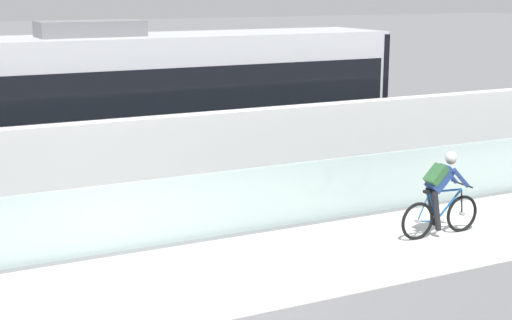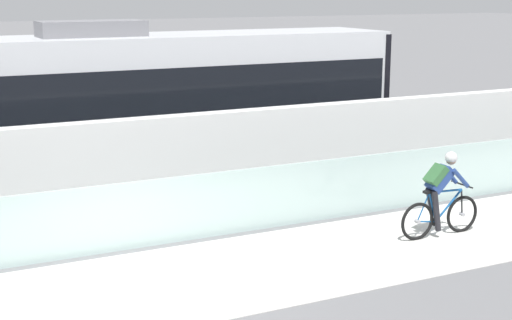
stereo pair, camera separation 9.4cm
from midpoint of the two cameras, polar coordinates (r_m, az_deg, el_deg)
The scene contains 8 objects.
ground_plane at distance 11.87m, azimuth -8.63°, elevation -9.68°, with size 200.00×200.00×0.00m, color slate.
bike_path_deck at distance 11.87m, azimuth -8.63°, elevation -9.65°, with size 32.00×3.20×0.01m, color silver.
glass_parapet at distance 13.34m, azimuth -11.17°, elevation -4.42°, with size 32.00×0.05×1.23m, color #ADC6C1.
concrete_barrier_wall at distance 14.92m, azimuth -13.08°, elevation -1.06°, with size 32.00×0.36×2.03m, color silver.
tram_rail_near at distance 17.52m, azimuth -14.82°, elevation -2.49°, with size 32.00×0.08×0.01m, color #595654.
tram_rail_far at distance 18.89m, azimuth -15.72°, elevation -1.43°, with size 32.00×0.08×0.01m, color #595654.
tram at distance 18.61m, azimuth -6.49°, elevation 4.70°, with size 11.06×2.54×3.81m.
cyclist_on_bike at distance 14.29m, azimuth 13.72°, elevation -2.59°, with size 1.77×0.58×1.61m.
Camera 1 is at (-3.28, -10.46, 4.54)m, focal length 52.55 mm.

